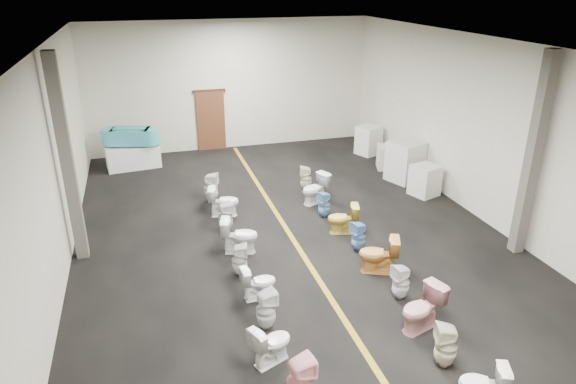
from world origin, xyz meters
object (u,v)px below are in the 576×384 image
at_px(toilet_left_5, 266,310).
at_px(toilet_left_3, 300,383).
at_px(toilet_left_9, 225,217).
at_px(toilet_right_9, 315,189).
at_px(toilet_left_7, 240,260).
at_px(toilet_left_8, 240,236).
at_px(toilet_right_7, 343,219).
at_px(toilet_right_5, 378,255).
at_px(appliance_crate_a, 425,180).
at_px(display_table, 133,156).
at_px(appliance_crate_d, 368,140).
at_px(toilet_right_3, 422,309).
at_px(appliance_crate_c, 388,157).
at_px(toilet_left_10, 224,201).
at_px(toilet_right_10, 306,178).
at_px(appliance_crate_b, 405,161).
at_px(toilet_left_6, 259,282).
at_px(toilet_left_11, 211,188).
at_px(toilet_right_6, 359,236).
at_px(bathtub, 131,136).
at_px(toilet_left_4, 271,343).
at_px(toilet_right_2, 446,346).
at_px(toilet_right_8, 324,204).
at_px(toilet_right_4, 401,282).

bearing_deg(toilet_left_5, toilet_left_3, 168.37).
distance_m(toilet_left_9, toilet_right_9, 2.86).
bearing_deg(toilet_left_7, toilet_left_8, -1.07).
bearing_deg(toilet_right_7, toilet_right_5, 16.41).
xyz_separation_m(appliance_crate_a, toilet_left_8, (-5.73, -1.80, -0.02)).
height_order(display_table, toilet_left_9, toilet_left_9).
bearing_deg(toilet_right_9, toilet_left_5, -51.95).
xyz_separation_m(appliance_crate_d, toilet_right_3, (-3.20, -9.27, -0.08)).
relative_size(appliance_crate_c, toilet_left_10, 0.96).
bearing_deg(appliance_crate_c, toilet_left_7, -139.38).
relative_size(toilet_left_8, toilet_right_10, 1.12).
distance_m(appliance_crate_b, appliance_crate_d, 2.65).
bearing_deg(appliance_crate_c, toilet_left_8, -144.32).
height_order(toilet_left_6, toilet_left_11, toilet_left_11).
xyz_separation_m(toilet_left_5, toilet_right_6, (2.70, 2.15, -0.02)).
bearing_deg(bathtub, toilet_left_4, -63.92).
xyz_separation_m(bathtub, toilet_right_6, (4.84, -7.25, -0.71)).
bearing_deg(toilet_left_8, toilet_left_3, -165.79).
distance_m(toilet_left_8, toilet_right_9, 3.32).
height_order(toilet_left_8, toilet_right_2, toilet_left_8).
bearing_deg(toilet_right_9, toilet_left_8, -74.00).
height_order(toilet_left_8, toilet_right_3, toilet_right_3).
bearing_deg(toilet_right_2, toilet_left_11, -142.92).
relative_size(toilet_left_6, toilet_right_8, 0.97).
bearing_deg(appliance_crate_b, toilet_left_10, -170.45).
distance_m(display_table, toilet_left_6, 8.73).
relative_size(toilet_left_5, toilet_right_3, 0.92).
distance_m(toilet_left_6, toilet_right_8, 3.97).
bearing_deg(toilet_right_2, toilet_left_3, -68.47).
distance_m(appliance_crate_c, toilet_right_5, 6.56).
height_order(toilet_left_9, toilet_right_5, toilet_right_5).
relative_size(appliance_crate_b, toilet_right_2, 1.55).
bearing_deg(toilet_right_8, toilet_right_2, -24.47).
relative_size(toilet_right_5, toilet_right_8, 1.18).
xyz_separation_m(appliance_crate_b, toilet_left_3, (-5.79, -7.72, -0.18)).
bearing_deg(toilet_left_11, toilet_left_9, -153.79).
relative_size(toilet_right_2, toilet_right_10, 1.06).
xyz_separation_m(toilet_left_5, toilet_right_2, (2.51, -1.73, 0.01)).
relative_size(toilet_left_8, toilet_right_8, 1.18).
relative_size(appliance_crate_d, toilet_left_10, 1.26).
xyz_separation_m(toilet_left_6, toilet_right_2, (2.42, -2.69, 0.05)).
relative_size(display_table, bathtub, 0.92).
height_order(toilet_left_8, toilet_right_6, toilet_left_8).
relative_size(toilet_left_3, toilet_left_5, 1.11).
bearing_deg(display_table, toilet_right_3, -64.90).
xyz_separation_m(toilet_left_10, toilet_right_10, (2.60, 1.03, -0.02)).
xyz_separation_m(toilet_left_7, toilet_right_4, (2.82, -1.71, 0.01)).
bearing_deg(toilet_right_4, toilet_left_9, -152.71).
relative_size(toilet_left_11, toilet_right_10, 1.14).
bearing_deg(toilet_left_9, toilet_right_3, -158.63).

